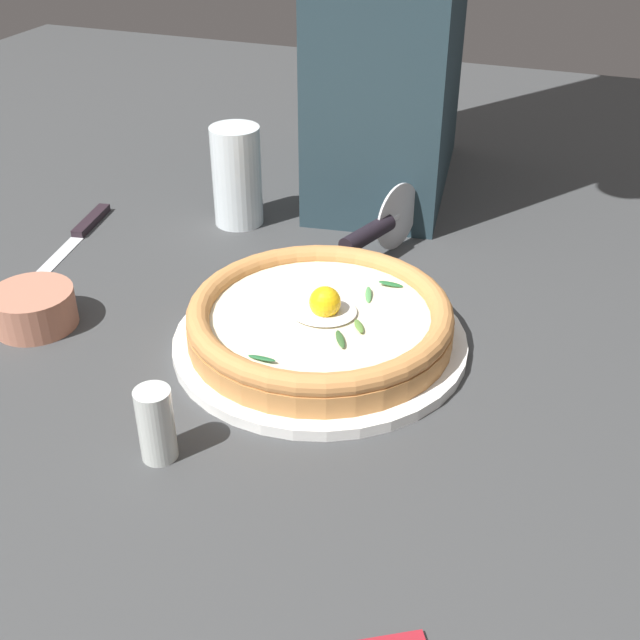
{
  "coord_description": "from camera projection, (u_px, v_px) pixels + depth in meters",
  "views": [
    {
      "loc": [
        0.27,
        -0.64,
        0.48
      ],
      "look_at": [
        0.02,
        0.01,
        0.03
      ],
      "focal_mm": 44.88,
      "sensor_mm": 36.0,
      "label": 1
    }
  ],
  "objects": [
    {
      "name": "drinking_glass",
      "position": [
        237.0,
        183.0,
        1.07
      ],
      "size": [
        0.07,
        0.07,
        0.13
      ],
      "color": "silver",
      "rests_on": "ground"
    },
    {
      "name": "table_knife",
      "position": [
        81.0,
        232.0,
        1.07
      ],
      "size": [
        0.05,
        0.23,
        0.01
      ],
      "color": "silver",
      "rests_on": "ground"
    },
    {
      "name": "side_bowl",
      "position": [
        34.0,
        308.0,
        0.87
      ],
      "size": [
        0.09,
        0.09,
        0.04
      ],
      "primitive_type": "cylinder",
      "color": "#B27159",
      "rests_on": "ground"
    },
    {
      "name": "pizza_cutter",
      "position": [
        379.0,
        228.0,
        0.99
      ],
      "size": [
        0.06,
        0.15,
        0.09
      ],
      "color": "silver",
      "rests_on": "ground"
    },
    {
      "name": "pepper_shaker",
      "position": [
        156.0,
        424.0,
        0.68
      ],
      "size": [
        0.03,
        0.03,
        0.07
      ],
      "primitive_type": "cylinder",
      "color": "silver",
      "rests_on": "ground"
    },
    {
      "name": "ground_plane",
      "position": [
        296.0,
        359.0,
        0.85
      ],
      "size": [
        2.4,
        2.4,
        0.03
      ],
      "primitive_type": "cube",
      "color": "#393B3C",
      "rests_on": "ground"
    },
    {
      "name": "pizza_plate",
      "position": [
        320.0,
        341.0,
        0.84
      ],
      "size": [
        0.31,
        0.31,
        0.01
      ],
      "primitive_type": "cylinder",
      "color": "white",
      "rests_on": "ground"
    },
    {
      "name": "pizza",
      "position": [
        320.0,
        319.0,
        0.83
      ],
      "size": [
        0.28,
        0.28,
        0.06
      ],
      "color": "#C38246",
      "rests_on": "pizza_plate"
    }
  ]
}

